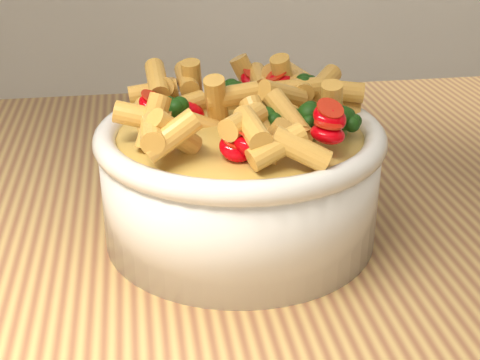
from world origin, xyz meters
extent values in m
cube|color=tan|center=(0.00, 0.00, 0.88)|extent=(1.20, 0.80, 0.04)
cylinder|color=silver|center=(-0.11, -0.02, 0.95)|extent=(0.23, 0.23, 0.09)
ellipsoid|color=silver|center=(-0.11, -0.02, 0.92)|extent=(0.21, 0.21, 0.04)
torus|color=silver|center=(-0.11, -0.02, 0.99)|extent=(0.24, 0.24, 0.02)
ellipsoid|color=gold|center=(-0.11, -0.02, 0.99)|extent=(0.21, 0.21, 0.02)
camera|label=1|loc=(-0.19, -0.53, 1.19)|focal=50.00mm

